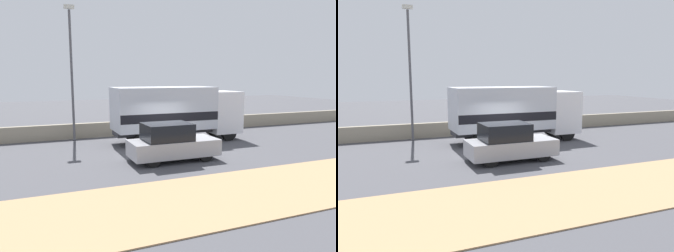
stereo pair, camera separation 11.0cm
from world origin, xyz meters
TOP-DOWN VIEW (x-y plane):
  - ground_plane at (0.00, 0.00)m, footprint 80.00×80.00m
  - dirt_shoulder_foreground at (0.00, -5.81)m, footprint 60.00×4.16m
  - stone_wall_backdrop at (0.00, 6.01)m, footprint 60.00×0.35m
  - street_lamp at (-4.03, 5.33)m, footprint 0.56×0.28m
  - box_truck at (1.41, 2.89)m, footprint 7.49×2.48m
  - car_hatchback at (-0.56, -1.13)m, footprint 3.97×1.71m

SIDE VIEW (x-z plane):
  - ground_plane at x=0.00m, z-range 0.00..0.00m
  - dirt_shoulder_foreground at x=0.00m, z-range 0.00..0.04m
  - stone_wall_backdrop at x=0.00m, z-range 0.00..0.91m
  - car_hatchback at x=-0.56m, z-range -0.03..1.67m
  - box_truck at x=1.41m, z-range 0.19..3.35m
  - street_lamp at x=-4.03m, z-range 0.56..8.25m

